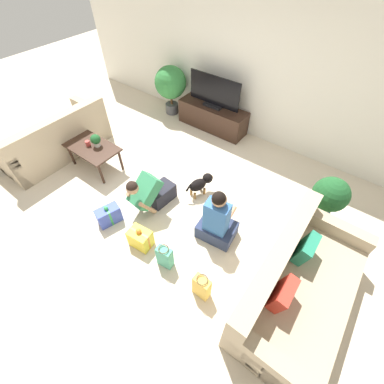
# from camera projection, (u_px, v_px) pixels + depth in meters

# --- Properties ---
(ground_plane) EXTENTS (16.00, 16.00, 0.00)m
(ground_plane) POSITION_uv_depth(u_px,v_px,m) (156.00, 202.00, 4.22)
(ground_plane) COLOR beige
(wall_back) EXTENTS (8.40, 0.06, 2.60)m
(wall_back) POSITION_uv_depth(u_px,v_px,m) (246.00, 67.00, 4.67)
(wall_back) COLOR white
(wall_back) RESTS_ON ground_plane
(sofa_left) EXTENTS (0.95, 1.96, 0.87)m
(sofa_left) POSITION_uv_depth(u_px,v_px,m) (55.00, 140.00, 4.85)
(sofa_left) COLOR tan
(sofa_left) RESTS_ON ground_plane
(sofa_right) EXTENTS (0.95, 1.96, 0.87)m
(sofa_right) POSITION_uv_depth(u_px,v_px,m) (297.00, 287.00, 2.96)
(sofa_right) COLOR tan
(sofa_right) RESTS_ON ground_plane
(coffee_table) EXTENTS (0.95, 0.57, 0.46)m
(coffee_table) POSITION_uv_depth(u_px,v_px,m) (93.00, 149.00, 4.50)
(coffee_table) COLOR #382319
(coffee_table) RESTS_ON ground_plane
(tv_console) EXTENTS (1.49, 0.46, 0.51)m
(tv_console) POSITION_uv_depth(u_px,v_px,m) (213.00, 117.00, 5.47)
(tv_console) COLOR #382319
(tv_console) RESTS_ON ground_plane
(tv) EXTENTS (1.14, 0.20, 0.62)m
(tv) POSITION_uv_depth(u_px,v_px,m) (214.00, 93.00, 5.08)
(tv) COLOR black
(tv) RESTS_ON tv_console
(potted_plant_corner_right) EXTENTS (0.49, 0.49, 0.87)m
(potted_plant_corner_right) POSITION_uv_depth(u_px,v_px,m) (329.00, 198.00, 3.55)
(potted_plant_corner_right) COLOR #336B84
(potted_plant_corner_right) RESTS_ON ground_plane
(potted_plant_back_left) EXTENTS (0.68, 0.68, 1.06)m
(potted_plant_back_left) POSITION_uv_depth(u_px,v_px,m) (171.00, 84.00, 5.56)
(potted_plant_back_left) COLOR #4C4C51
(potted_plant_back_left) RESTS_ON ground_plane
(person_kneeling) EXTENTS (0.38, 0.80, 0.77)m
(person_kneeling) POSITION_uv_depth(u_px,v_px,m) (151.00, 192.00, 3.92)
(person_kneeling) COLOR #23232D
(person_kneeling) RESTS_ON ground_plane
(person_sitting) EXTENTS (0.56, 0.52, 0.97)m
(person_sitting) POSITION_uv_depth(u_px,v_px,m) (217.00, 222.00, 3.52)
(person_sitting) COLOR #283351
(person_sitting) RESTS_ON ground_plane
(dog) EXTENTS (0.28, 0.51, 0.35)m
(dog) POSITION_uv_depth(u_px,v_px,m) (201.00, 183.00, 4.19)
(dog) COLOR black
(dog) RESTS_ON ground_plane
(gift_box_a) EXTENTS (0.33, 0.25, 0.36)m
(gift_box_a) POSITION_uv_depth(u_px,v_px,m) (140.00, 238.00, 3.58)
(gift_box_a) COLOR yellow
(gift_box_a) RESTS_ON ground_plane
(gift_box_b) EXTENTS (0.28, 0.39, 0.35)m
(gift_box_b) POSITION_uv_depth(u_px,v_px,m) (109.00, 215.00, 3.85)
(gift_box_b) COLOR #3D51BC
(gift_box_b) RESTS_ON ground_plane
(gift_bag_a) EXTENTS (0.22, 0.15, 0.40)m
(gift_bag_a) POSITION_uv_depth(u_px,v_px,m) (165.00, 257.00, 3.35)
(gift_bag_a) COLOR #4CA384
(gift_bag_a) RESTS_ON ground_plane
(gift_bag_b) EXTENTS (0.21, 0.14, 0.41)m
(gift_bag_b) POSITION_uv_depth(u_px,v_px,m) (202.00, 287.00, 3.08)
(gift_bag_b) COLOR #E5B74C
(gift_bag_b) RESTS_ON ground_plane
(mug) EXTENTS (0.12, 0.08, 0.09)m
(mug) POSITION_uv_depth(u_px,v_px,m) (88.00, 143.00, 4.45)
(mug) COLOR #B23D38
(mug) RESTS_ON coffee_table
(tabletop_plant) EXTENTS (0.17, 0.17, 0.22)m
(tabletop_plant) POSITION_uv_depth(u_px,v_px,m) (96.00, 140.00, 4.38)
(tabletop_plant) COLOR beige
(tabletop_plant) RESTS_ON coffee_table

